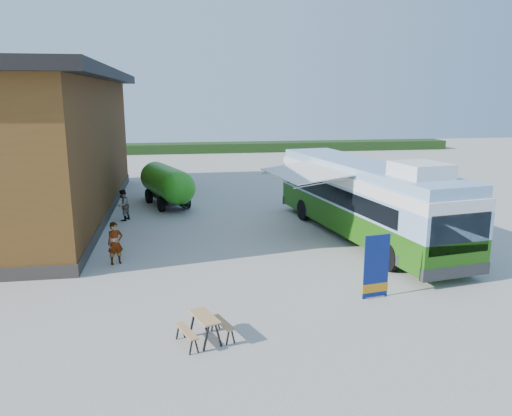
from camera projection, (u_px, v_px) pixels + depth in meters
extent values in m
plane|color=#BCB7AD|center=(260.00, 268.00, 18.49)|extent=(100.00, 100.00, 0.00)
cube|color=brown|center=(28.00, 149.00, 25.73)|extent=(8.00, 20.00, 7.00)
cube|color=black|center=(20.00, 74.00, 24.89)|extent=(9.60, 21.20, 0.50)
cube|color=#332D28|center=(34.00, 211.00, 26.45)|extent=(8.10, 20.10, 0.50)
cube|color=#264419|center=(274.00, 147.00, 56.19)|extent=(40.00, 3.00, 1.00)
cube|color=#337213|center=(361.00, 217.00, 22.27)|extent=(4.58, 12.85, 1.15)
cube|color=#8CB3DB|center=(363.00, 194.00, 22.04)|extent=(4.58, 12.85, 0.94)
cube|color=black|center=(331.00, 193.00, 22.13)|extent=(1.69, 10.37, 0.73)
cube|color=black|center=(382.00, 190.00, 22.92)|extent=(1.69, 10.37, 0.73)
cube|color=white|center=(363.00, 178.00, 21.88)|extent=(4.58, 12.85, 0.47)
cube|color=#8CB3DB|center=(364.00, 168.00, 21.78)|extent=(4.39, 12.62, 0.42)
cube|color=white|center=(421.00, 170.00, 17.98)|extent=(1.96, 2.13, 0.52)
cube|color=black|center=(460.00, 234.00, 16.27)|extent=(2.34, 0.43, 1.36)
cube|color=#2D2D2D|center=(455.00, 271.00, 16.61)|extent=(2.67, 0.62, 0.42)
cube|color=#2D2D2D|center=(305.00, 199.00, 28.12)|extent=(2.67, 0.62, 0.42)
cylinder|color=black|center=(390.00, 257.00, 18.12)|extent=(0.48, 1.09, 1.05)
cylinder|color=black|center=(445.00, 250.00, 18.84)|extent=(0.48, 1.09, 1.05)
cylinder|color=black|center=(304.00, 210.00, 25.41)|extent=(0.48, 1.09, 1.05)
cylinder|color=black|center=(346.00, 207.00, 26.13)|extent=(0.48, 1.09, 1.05)
cube|color=white|center=(307.00, 176.00, 21.75)|extent=(3.43, 4.82, 0.34)
cube|color=#A5A8AD|center=(336.00, 170.00, 22.13)|extent=(0.90, 4.70, 0.15)
cylinder|color=#A5A8AD|center=(326.00, 186.00, 20.00)|extent=(2.83, 0.50, 0.35)
cylinder|color=#A5A8AD|center=(290.00, 172.00, 23.55)|extent=(2.83, 0.50, 0.35)
cube|color=navy|center=(376.00, 267.00, 15.56)|extent=(0.87, 0.17, 2.07)
cube|color=#C77D12|center=(375.00, 288.00, 15.71)|extent=(0.89, 0.18, 0.29)
cube|color=#A5A8AD|center=(375.00, 297.00, 15.78)|extent=(0.64, 0.28, 0.06)
cylinder|color=#A5A8AD|center=(376.00, 266.00, 15.58)|extent=(0.03, 0.03, 2.07)
cube|color=tan|center=(205.00, 317.00, 12.85)|extent=(0.81, 1.19, 0.04)
cube|color=tan|center=(187.00, 331.00, 12.68)|extent=(0.60, 1.11, 0.03)
cube|color=tan|center=(223.00, 322.00, 13.16)|extent=(0.60, 1.11, 0.03)
cube|color=black|center=(206.00, 338.00, 12.46)|extent=(0.06, 0.06, 0.68)
cube|color=black|center=(218.00, 335.00, 12.62)|extent=(0.06, 0.06, 0.68)
cube|color=black|center=(192.00, 324.00, 13.24)|extent=(0.06, 0.06, 0.68)
cube|color=black|center=(204.00, 321.00, 13.40)|extent=(0.06, 0.06, 0.68)
imported|color=#999999|center=(115.00, 243.00, 18.75)|extent=(0.70, 0.60, 1.63)
imported|color=#999999|center=(123.00, 205.00, 25.23)|extent=(0.89, 0.96, 1.59)
cylinder|color=#2C961B|center=(166.00, 182.00, 28.44)|extent=(3.07, 4.49, 1.85)
sphere|color=#2C961B|center=(178.00, 188.00, 26.67)|extent=(1.85, 1.85, 1.85)
sphere|color=#2C961B|center=(156.00, 177.00, 30.22)|extent=(1.85, 1.85, 1.85)
cube|color=black|center=(167.00, 196.00, 28.62)|extent=(2.55, 4.49, 0.21)
cube|color=black|center=(183.00, 206.00, 26.33)|extent=(0.51, 1.21, 0.10)
cylinder|color=black|center=(161.00, 204.00, 27.27)|extent=(0.51, 0.86, 0.82)
cylinder|color=black|center=(186.00, 202.00, 27.92)|extent=(0.51, 0.86, 0.82)
cylinder|color=black|center=(149.00, 196.00, 29.40)|extent=(0.51, 0.86, 0.82)
cylinder|color=black|center=(172.00, 194.00, 30.05)|extent=(0.51, 0.86, 0.82)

